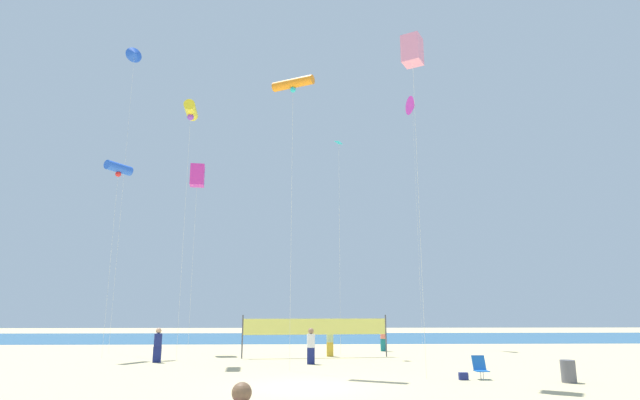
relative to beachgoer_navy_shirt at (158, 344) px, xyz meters
The scene contains 18 objects.
ground_plane 11.70m from the beachgoer_navy_shirt, 48.64° to the right, with size 120.00×120.00×0.00m, color #D1BC89.
ocean_band 25.09m from the beachgoer_navy_shirt, 72.10° to the left, with size 120.00×20.00×0.01m, color #28608C.
beachgoer_navy_shirt is the anchor object (origin of this frame).
beachgoer_sage_shirt 9.74m from the beachgoer_navy_shirt, 19.05° to the left, with size 0.41×0.41×1.78m.
beachgoer_white_shirt 8.09m from the beachgoer_navy_shirt, ahead, with size 0.41×0.41×1.77m.
beachgoer_coral_shirt 14.67m from the beachgoer_navy_shirt, 27.87° to the left, with size 0.40×0.40×1.76m.
folding_beach_chair 16.20m from the beachgoer_navy_shirt, 25.07° to the right, with size 0.52×0.65×0.89m.
trash_barrel 19.37m from the beachgoer_navy_shirt, 24.29° to the right, with size 0.54×0.54×0.82m, color #595960.
volleyball_net 8.74m from the beachgoer_navy_shirt, 16.68° to the left, with size 8.43×1.03×2.40m.
beach_handbag 15.63m from the beachgoer_navy_shirt, 27.10° to the right, with size 0.35×0.18×0.28m, color navy.
kite_magenta_box 12.50m from the beachgoer_navy_shirt, 88.03° to the left, with size 1.06×1.06×12.52m.
kite_orange_tube 15.24m from the beachgoer_navy_shirt, 29.02° to the right, with size 2.21×1.43×14.18m.
kite_blue_delta 21.25m from the beachgoer_navy_shirt, 128.18° to the left, with size 1.16×0.99×21.39m.
kite_yellow_tube 13.26m from the beachgoer_navy_shirt, 27.07° to the left, with size 0.83×1.86×14.53m.
kite_blue_tube 11.30m from the beachgoer_navy_shirt, 145.34° to the left, with size 1.38×1.82×11.55m.
kite_magenta_delta 26.93m from the beachgoer_navy_shirt, 33.53° to the left, with size 0.86×1.65×19.97m.
kite_pink_box 19.52m from the beachgoer_navy_shirt, 27.98° to the right, with size 1.14×1.14×15.00m.
kite_cyan_diamond 16.09m from the beachgoer_navy_shirt, 21.00° to the left, with size 0.52×0.51×13.65m.
Camera 1 is at (-0.09, -18.72, 2.67)m, focal length 28.09 mm.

